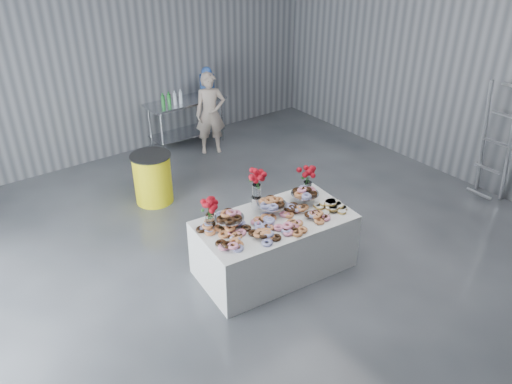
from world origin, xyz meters
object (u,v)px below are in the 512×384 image
water_jug (207,83)px  trash_barrel (153,178)px  display_table (274,244)px  prep_table (186,114)px  person (210,114)px  stepladder (496,143)px

water_jug → trash_barrel: size_ratio=0.69×
display_table → prep_table: (1.07, 4.06, 0.24)m
person → water_jug: bearing=86.2°
prep_table → trash_barrel: (-1.51, -1.59, -0.22)m
trash_barrel → prep_table: bearing=46.4°
water_jug → person: 0.74m
display_table → stepladder: size_ratio=0.99×
display_table → stepladder: bearing=-8.6°
prep_table → person: 0.61m
person → trash_barrel: 2.04m
person → stepladder: size_ratio=0.79×
water_jug → person: size_ratio=0.37×
trash_barrel → stepladder: size_ratio=0.42×
display_table → person: 3.75m
trash_barrel → stepladder: stepladder is taller
display_table → trash_barrel: trash_barrel is taller
person → stepladder: bearing=-33.9°
display_table → prep_table: prep_table is taller
display_table → stepladder: stepladder is taller
display_table → stepladder: (3.83, -0.58, 0.58)m
prep_table → water_jug: 0.73m
stepladder → water_jug: bearing=116.0°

